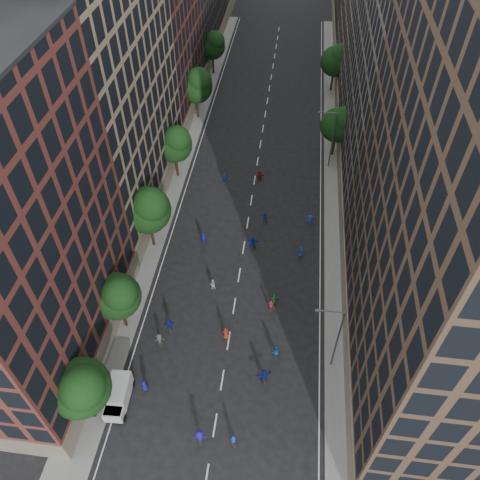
{
  "coord_description": "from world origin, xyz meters",
  "views": [
    {
      "loc": [
        4.43,
        -12.57,
        42.69
      ],
      "look_at": [
        -0.38,
        26.31,
        2.0
      ],
      "focal_mm": 35.0,
      "sensor_mm": 36.0,
      "label": 1
    }
  ],
  "objects": [
    {
      "name": "tree_left_3",
      "position": [
        -11.02,
        39.85,
        5.82
      ],
      "size": [
        5.0,
        5.0,
        8.58
      ],
      "color": "black",
      "rests_on": "ground"
    },
    {
      "name": "tree_right_b",
      "position": [
        11.39,
        67.85,
        5.96
      ],
      "size": [
        5.2,
        5.2,
        8.83
      ],
      "color": "black",
      "rests_on": "ground"
    },
    {
      "name": "skater_3",
      "position": [
        -1.06,
        2.94,
        0.91
      ],
      "size": [
        1.26,
        0.85,
        1.81
      ],
      "primitive_type": "imported",
      "rotation": [
        0.0,
        0.0,
        3.3
      ],
      "color": "#1D14A4",
      "rests_on": "ground"
    },
    {
      "name": "skater_10",
      "position": [
        4.39,
        18.56,
        0.95
      ],
      "size": [
        1.15,
        0.58,
        1.89
      ],
      "primitive_type": "imported",
      "rotation": [
        0.0,
        0.0,
        3.25
      ],
      "color": "#206A2A",
      "rests_on": "ground"
    },
    {
      "name": "sidewalk_left",
      "position": [
        -12.0,
        47.5,
        0.07
      ],
      "size": [
        4.0,
        105.0,
        0.15
      ],
      "primitive_type": "cube",
      "color": "slate",
      "rests_on": "ground"
    },
    {
      "name": "skater_14",
      "position": [
        2.18,
        31.89,
        0.79
      ],
      "size": [
        0.78,
        0.61,
        1.58
      ],
      "primitive_type": "imported",
      "rotation": [
        0.0,
        0.0,
        3.12
      ],
      "color": "#123696",
      "rests_on": "ground"
    },
    {
      "name": "bldg_right_a",
      "position": [
        19.0,
        15.0,
        18.0
      ],
      "size": [
        14.0,
        30.0,
        36.0
      ],
      "primitive_type": "cube",
      "color": "#4E3729",
      "rests_on": "ground"
    },
    {
      "name": "skater_1",
      "position": [
        1.91,
        3.07,
        0.78
      ],
      "size": [
        0.66,
        0.55,
        1.56
      ],
      "primitive_type": "imported",
      "rotation": [
        0.0,
        0.0,
        3.51
      ],
      "color": "#143FA9",
      "rests_on": "ground"
    },
    {
      "name": "skater_16",
      "position": [
        -4.19,
        39.18,
        0.89
      ],
      "size": [
        1.12,
        0.7,
        1.79
      ],
      "primitive_type": "imported",
      "rotation": [
        0.0,
        0.0,
        2.88
      ],
      "color": "navy",
      "rests_on": "ground"
    },
    {
      "name": "bldg_right_b",
      "position": [
        19.0,
        44.0,
        16.5
      ],
      "size": [
        14.0,
        28.0,
        33.0
      ],
      "primitive_type": "cube",
      "color": "#5B554B",
      "rests_on": "ground"
    },
    {
      "name": "cargo_van",
      "position": [
        -9.3,
        5.65,
        1.19
      ],
      "size": [
        2.18,
        4.34,
        2.26
      ],
      "rotation": [
        0.0,
        0.0,
        0.04
      ],
      "color": "silver",
      "rests_on": "ground"
    },
    {
      "name": "skater_8",
      "position": [
        -2.76,
        20.1,
        0.76
      ],
      "size": [
        0.83,
        0.7,
        1.52
      ],
      "primitive_type": "imported",
      "rotation": [
        0.0,
        0.0,
        3.32
      ],
      "color": "#B4B5B1",
      "rests_on": "ground"
    },
    {
      "name": "skater_7",
      "position": [
        4.04,
        17.99,
        0.76
      ],
      "size": [
        0.58,
        0.4,
        1.52
      ],
      "primitive_type": "imported",
      "rotation": [
        0.0,
        0.0,
        3.2
      ],
      "color": "maroon",
      "rests_on": "ground"
    },
    {
      "name": "bldg_left_c",
      "position": [
        -19.0,
        58.0,
        14.0
      ],
      "size": [
        14.0,
        20.0,
        28.0
      ],
      "primitive_type": "cube",
      "color": "#5B2923",
      "rests_on": "ground"
    },
    {
      "name": "skater_0",
      "position": [
        -7.23,
        7.1,
        0.76
      ],
      "size": [
        0.83,
        0.63,
        1.51
      ],
      "primitive_type": "imported",
      "rotation": [
        0.0,
        0.0,
        2.92
      ],
      "color": "#131297",
      "rests_on": "ground"
    },
    {
      "name": "streetlamp_near",
      "position": [
        10.37,
        12.0,
        5.17
      ],
      "size": [
        2.64,
        0.22,
        9.06
      ],
      "color": "#595B60",
      "rests_on": "ground"
    },
    {
      "name": "skater_11",
      "position": [
        1.08,
        26.98,
        0.92
      ],
      "size": [
        1.78,
        1.08,
        1.83
      ],
      "primitive_type": "imported",
      "rotation": [
        0.0,
        0.0,
        3.49
      ],
      "color": "#1629B5",
      "rests_on": "ground"
    },
    {
      "name": "skater_13",
      "position": [
        -5.1,
        27.06,
        0.97
      ],
      "size": [
        0.77,
        0.57,
        1.93
      ],
      "primitive_type": "imported",
      "rotation": [
        0.0,
        0.0,
        2.98
      ],
      "color": "#121293",
      "rests_on": "ground"
    },
    {
      "name": "tree_left_5",
      "position": [
        -11.02,
        71.86,
        5.68
      ],
      "size": [
        4.8,
        4.8,
        8.33
      ],
      "color": "black",
      "rests_on": "ground"
    },
    {
      "name": "skater_9",
      "position": [
        -7.03,
        12.26,
        0.8
      ],
      "size": [
        1.16,
        0.9,
        1.59
      ],
      "primitive_type": "imported",
      "rotation": [
        0.0,
        0.0,
        3.48
      ],
      "color": "#434248",
      "rests_on": "ground"
    },
    {
      "name": "tree_left_0",
      "position": [
        -11.01,
        3.85,
        5.96
      ],
      "size": [
        5.2,
        5.2,
        8.83
      ],
      "color": "black",
      "rests_on": "ground"
    },
    {
      "name": "tree_left_2",
      "position": [
        -10.99,
        25.83,
        6.36
      ],
      "size": [
        5.6,
        5.6,
        9.45
      ],
      "color": "black",
      "rests_on": "ground"
    },
    {
      "name": "ground",
      "position": [
        0.0,
        40.0,
        0.0
      ],
      "size": [
        240.0,
        240.0,
        0.0
      ],
      "primitive_type": "plane",
      "color": "black",
      "rests_on": "ground"
    },
    {
      "name": "tree_left_1",
      "position": [
        -11.02,
        13.86,
        5.55
      ],
      "size": [
        4.8,
        4.8,
        8.21
      ],
      "color": "black",
      "rests_on": "ground"
    },
    {
      "name": "skater_4",
      "position": [
        -6.41,
        14.1,
        0.91
      ],
      "size": [
        1.15,
        0.72,
        1.83
      ],
      "primitive_type": "imported",
      "rotation": [
        0.0,
        0.0,
        3.42
      ],
      "color": "#131D9B",
      "rests_on": "ground"
    },
    {
      "name": "sidewalk_right",
      "position": [
        12.0,
        47.5,
        0.07
      ],
      "size": [
        4.0,
        105.0,
        0.15
      ],
      "primitive_type": "cube",
      "color": "slate",
      "rests_on": "ground"
    },
    {
      "name": "skater_12",
      "position": [
        7.04,
        26.36,
        0.75
      ],
      "size": [
        0.81,
        0.6,
        1.51
      ],
      "primitive_type": "imported",
      "rotation": [
        0.0,
        0.0,
        3.32
      ],
      "color": "#1437A9",
      "rests_on": "ground"
    },
    {
      "name": "skater_6",
      "position": [
        -0.32,
        13.81,
        0.83
      ],
      "size": [
        0.86,
        0.61,
        1.65
      ],
      "primitive_type": "imported",
      "rotation": [
        0.0,
        0.0,
        3.25
      ],
      "color": "maroon",
      "rests_on": "ground"
    },
    {
      "name": "skater_15",
      "position": [
        8.03,
        32.13,
        0.77
      ],
      "size": [
        1.03,
        0.64,
        1.54
      ],
      "primitive_type": "imported",
      "rotation": [
        0.0,
        0.0,
        3.22
      ],
      "color": "#1640B9",
      "rests_on": "ground"
    },
    {
      "name": "skater_5",
      "position": [
        4.04,
        9.47,
        0.88
      ],
      "size": [
        1.69,
        1.15,
        1.75
      ],
      "primitive_type": "imported",
      "rotation": [
        0.0,
        0.0,
        3.57
      ],
      "color": "navy",
      "rests_on": "ground"
    },
    {
      "name": "skater_17",
      "position": [
        0.7,
        40.35,
        0.85
      ],
      "size": [
        1.62,
        0.68,
        1.7
      ],
      "primitive_type": "imported",
      "rotation": [
        0.0,
        0.0,
        3.26
      ],
      "color": "maroon",
      "rests_on": "ground"
    },
    {
      "name": "bldg_left_b",
      "position": [
        -19.0,
        35.0,
        17.0
      ],
      "size": [
        14.0,
        26.0,
        34.0
      ],
      "primitive_type": "cube",
      "color": "#897159",
      "rests_on": "ground"
    },
    {
      "name": "skater_2",
      "position": [
        4.97,
        12.24,
        0.89
      ],
      "size": [
        1.05,
        0.95,
        1.77
      ],
      "primitive_type": "imported",
      "rotation": [
        0.0,
        0.0,
        3.53
      ],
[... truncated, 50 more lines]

